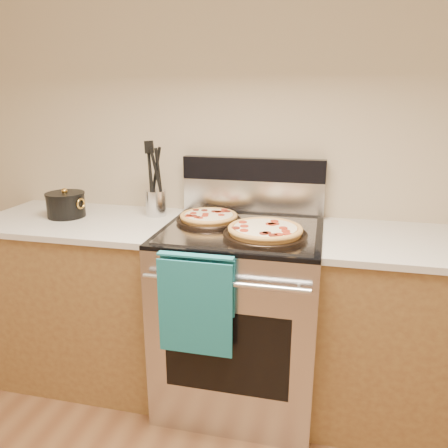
% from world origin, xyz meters
% --- Properties ---
extents(wall_back, '(4.00, 0.00, 4.00)m').
position_xyz_m(wall_back, '(0.00, 2.00, 1.35)').
color(wall_back, '#C6B28F').
rests_on(wall_back, ground).
extents(range_body, '(0.76, 0.68, 0.90)m').
position_xyz_m(range_body, '(0.00, 1.65, 0.45)').
color(range_body, '#B7B7BC').
rests_on(range_body, ground).
extents(oven_window, '(0.56, 0.01, 0.40)m').
position_xyz_m(oven_window, '(0.00, 1.31, 0.45)').
color(oven_window, black).
rests_on(oven_window, range_body).
extents(cooktop, '(0.76, 0.68, 0.02)m').
position_xyz_m(cooktop, '(0.00, 1.65, 0.91)').
color(cooktop, black).
rests_on(cooktop, range_body).
extents(backsplash_lower, '(0.76, 0.06, 0.18)m').
position_xyz_m(backsplash_lower, '(0.00, 1.96, 1.01)').
color(backsplash_lower, silver).
rests_on(backsplash_lower, cooktop).
extents(backsplash_upper, '(0.76, 0.06, 0.12)m').
position_xyz_m(backsplash_upper, '(0.00, 1.96, 1.16)').
color(backsplash_upper, black).
rests_on(backsplash_upper, backsplash_lower).
extents(oven_handle, '(0.70, 0.03, 0.03)m').
position_xyz_m(oven_handle, '(0.00, 1.27, 0.80)').
color(oven_handle, silver).
rests_on(oven_handle, range_body).
extents(dish_towel, '(0.32, 0.05, 0.42)m').
position_xyz_m(dish_towel, '(-0.12, 1.27, 0.70)').
color(dish_towel, '#195E80').
rests_on(dish_towel, oven_handle).
extents(foil_sheet, '(0.70, 0.55, 0.01)m').
position_xyz_m(foil_sheet, '(0.00, 1.62, 0.92)').
color(foil_sheet, gray).
rests_on(foil_sheet, cooktop).
extents(cabinet_left, '(1.00, 0.62, 0.88)m').
position_xyz_m(cabinet_left, '(-0.88, 1.68, 0.44)').
color(cabinet_left, brown).
rests_on(cabinet_left, ground).
extents(countertop_left, '(1.02, 0.64, 0.03)m').
position_xyz_m(countertop_left, '(-0.88, 1.68, 0.90)').
color(countertop_left, beige).
rests_on(countertop_left, cabinet_left).
extents(cabinet_right, '(1.00, 0.62, 0.88)m').
position_xyz_m(cabinet_right, '(0.88, 1.68, 0.44)').
color(cabinet_right, brown).
rests_on(cabinet_right, ground).
extents(countertop_right, '(1.02, 0.64, 0.03)m').
position_xyz_m(countertop_right, '(0.88, 1.68, 0.90)').
color(countertop_right, beige).
rests_on(countertop_right, cabinet_right).
extents(pepperoni_pizza_back, '(0.40, 0.40, 0.04)m').
position_xyz_m(pepperoni_pizza_back, '(-0.18, 1.71, 0.95)').
color(pepperoni_pizza_back, '#BC8639').
rests_on(pepperoni_pizza_back, foil_sheet).
extents(pepperoni_pizza_front, '(0.48, 0.48, 0.05)m').
position_xyz_m(pepperoni_pizza_front, '(0.13, 1.54, 0.95)').
color(pepperoni_pizza_front, '#BC8639').
rests_on(pepperoni_pizza_front, foil_sheet).
extents(utensil_crock, '(0.14, 0.14, 0.14)m').
position_xyz_m(utensil_crock, '(-0.51, 1.83, 0.98)').
color(utensil_crock, silver).
rests_on(utensil_crock, countertop_left).
extents(saucepan, '(0.23, 0.23, 0.12)m').
position_xyz_m(saucepan, '(-0.96, 1.70, 0.97)').
color(saucepan, black).
rests_on(saucepan, countertop_left).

